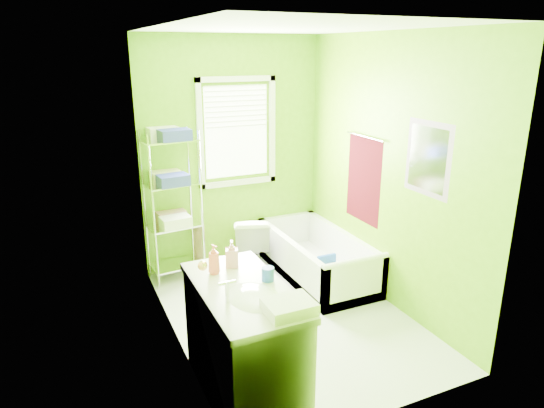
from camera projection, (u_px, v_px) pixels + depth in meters
name	position (u px, v px, depth m)	size (l,w,h in m)	color
ground	(288.00, 316.00, 4.64)	(2.90, 2.90, 0.00)	silver
room_envelope	(289.00, 157.00, 4.17)	(2.14, 2.94, 2.62)	#5D9A07
window	(237.00, 126.00, 5.40)	(0.92, 0.05, 1.22)	white
door	(212.00, 287.00, 3.06)	(0.09, 0.80, 2.00)	white
right_wall_decor	(387.00, 171.00, 4.63)	(0.04, 1.48, 1.17)	#43070E
bathtub	(317.00, 263.00, 5.41)	(0.74, 1.59, 0.51)	white
toilet	(252.00, 243.00, 5.47)	(0.38, 0.67, 0.69)	white
vanity	(244.00, 339.00, 3.46)	(0.59, 1.15, 1.09)	silver
wire_shelf_unit	(173.00, 189.00, 5.14)	(0.59, 0.48, 1.67)	silver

